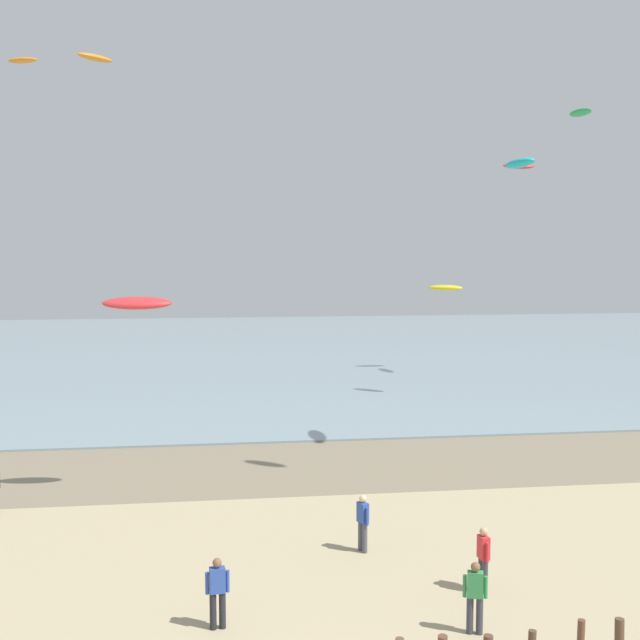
# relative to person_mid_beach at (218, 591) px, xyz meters

# --- Properties ---
(wet_sand_strip) EXTENTS (120.00, 8.04, 0.01)m
(wet_sand_strip) POSITION_rel_person_mid_beach_xyz_m (1.96, 13.66, -0.91)
(wet_sand_strip) COLOR #84755B
(wet_sand_strip) RESTS_ON ground
(sea) EXTENTS (160.00, 70.00, 0.10)m
(sea) POSITION_rel_person_mid_beach_xyz_m (1.96, 52.68, -0.87)
(sea) COLOR #7F939E
(sea) RESTS_ON ground
(person_mid_beach) EXTENTS (0.57, 0.26, 1.71)m
(person_mid_beach) POSITION_rel_person_mid_beach_xyz_m (0.00, 0.00, 0.00)
(person_mid_beach) COLOR #232328
(person_mid_beach) RESTS_ON ground
(person_by_waterline) EXTENTS (0.55, 0.31, 1.71)m
(person_by_waterline) POSITION_rel_person_mid_beach_xyz_m (5.91, -1.04, 0.00)
(person_by_waterline) COLOR #383842
(person_by_waterline) RESTS_ON ground
(person_right_flank) EXTENTS (0.25, 0.57, 1.71)m
(person_right_flank) POSITION_rel_person_mid_beach_xyz_m (6.87, 1.14, 0.00)
(person_right_flank) COLOR #383842
(person_right_flank) RESTS_ON ground
(person_far_down_beach) EXTENTS (0.34, 0.54, 1.71)m
(person_far_down_beach) POSITION_rel_person_mid_beach_xyz_m (4.27, 4.24, 0.00)
(person_far_down_beach) COLOR #4C4C56
(person_far_down_beach) RESTS_ON ground
(kite_aloft_2) EXTENTS (2.60, 2.50, 0.54)m
(kite_aloft_2) POSITION_rel_person_mid_beach_xyz_m (-7.79, 37.32, 20.93)
(kite_aloft_2) COLOR orange
(kite_aloft_4) EXTENTS (1.15, 2.28, 0.60)m
(kite_aloft_4) POSITION_rel_person_mid_beach_xyz_m (23.88, 31.54, 17.05)
(kite_aloft_4) COLOR green
(kite_aloft_5) EXTENTS (2.16, 1.91, 0.42)m
(kite_aloft_5) POSITION_rel_person_mid_beach_xyz_m (13.80, 27.86, 5.78)
(kite_aloft_5) COLOR yellow
(kite_aloft_7) EXTENTS (2.36, 0.91, 0.64)m
(kite_aloft_7) POSITION_rel_person_mid_beach_xyz_m (21.20, 35.20, 13.96)
(kite_aloft_7) COLOR red
(kite_aloft_8) EXTENTS (0.88, 2.39, 0.40)m
(kite_aloft_8) POSITION_rel_person_mid_beach_xyz_m (12.69, 13.79, 11.63)
(kite_aloft_8) COLOR #19B2B7
(kite_aloft_9) EXTENTS (2.48, 0.98, 0.61)m
(kite_aloft_9) POSITION_rel_person_mid_beach_xyz_m (-2.72, 10.35, 6.13)
(kite_aloft_9) COLOR red
(kite_aloft_10) EXTENTS (2.23, 1.42, 0.38)m
(kite_aloft_10) POSITION_rel_person_mid_beach_xyz_m (-12.46, 37.27, 20.60)
(kite_aloft_10) COLOR orange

